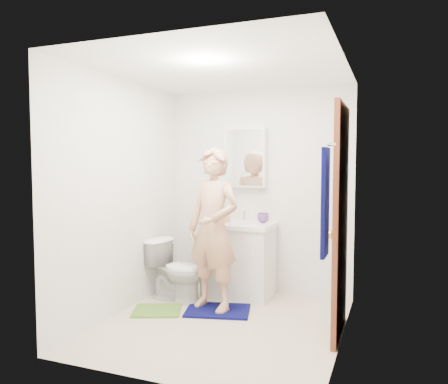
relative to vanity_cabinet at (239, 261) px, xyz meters
The scene contains 22 objects.
floor 1.01m from the vanity_cabinet, 80.69° to the right, with size 2.20×2.40×0.02m, color beige.
ceiling 2.21m from the vanity_cabinet, 80.69° to the right, with size 2.20×2.40×0.02m, color white.
wall_back 0.87m from the vanity_cabinet, 63.05° to the left, with size 2.20×0.02×2.40m, color silver.
wall_front 2.28m from the vanity_cabinet, 85.96° to the right, with size 2.20×0.02×2.40m, color silver.
wall_left 1.55m from the vanity_cabinet, 136.37° to the right, with size 0.02×2.40×2.40m, color silver.
wall_right 1.75m from the vanity_cabinet, 35.99° to the right, with size 0.02×2.40×2.40m, color silver.
vanity_cabinet is the anchor object (origin of this frame).
countertop 0.43m from the vanity_cabinet, ahead, with size 0.79×0.59×0.05m, color white.
sink_basin 0.44m from the vanity_cabinet, ahead, with size 0.40×0.40×0.03m, color white.
faucet 0.54m from the vanity_cabinet, 90.00° to the left, with size 0.03×0.03×0.12m, color silver.
medicine_cabinet 1.22m from the vanity_cabinet, 90.00° to the left, with size 0.50×0.12×0.70m, color white.
mirror_panel 1.21m from the vanity_cabinet, 90.00° to the left, with size 0.46×0.01×0.66m, color white.
door 1.57m from the vanity_cabinet, 32.20° to the right, with size 0.05×0.80×2.05m, color brown.
door_knob 1.69m from the vanity_cabinet, 42.72° to the right, with size 0.07×0.07×0.07m, color gold.
towel 2.08m from the vanity_cabinet, 51.53° to the right, with size 0.03×0.24×0.80m, color #070945.
towel_hook 2.30m from the vanity_cabinet, 50.60° to the right, with size 0.02×0.02×0.06m, color silver.
toilet 0.72m from the vanity_cabinet, 144.44° to the right, with size 0.38×0.67×0.68m, color white.
bath_mat 0.72m from the vanity_cabinet, 92.11° to the right, with size 0.65×0.46×0.02m, color #070945.
green_rug 1.10m from the vanity_cabinet, 126.38° to the right, with size 0.48×0.41×0.02m, color #56882D.
soap_dispenser 0.57m from the vanity_cabinet, 164.96° to the right, with size 0.09×0.09×0.20m, color tan.
toothbrush_cup 0.58m from the vanity_cabinet, 28.09° to the left, with size 0.14×0.14×0.11m, color #62387B.
man 0.75m from the vanity_cabinet, 98.03° to the right, with size 0.61×0.40×1.67m, color tan.
Camera 1 is at (1.49, -3.79, 1.54)m, focal length 35.00 mm.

